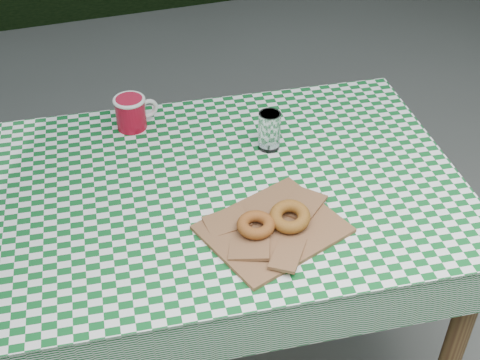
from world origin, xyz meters
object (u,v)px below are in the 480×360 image
paper_bag (273,228)px  coffee_mug (131,113)px  drinking_glass (269,131)px  table (221,283)px

paper_bag → coffee_mug: coffee_mug is taller
coffee_mug → drinking_glass: drinking_glass is taller
coffee_mug → paper_bag: bearing=-75.6°
paper_bag → coffee_mug: size_ratio=1.81×
paper_bag → drinking_glass: (0.11, 0.33, 0.05)m
table → drinking_glass: size_ratio=11.28×
table → paper_bag: paper_bag is taller
table → drinking_glass: (0.19, 0.12, 0.44)m
paper_bag → drinking_glass: bearing=71.6°
table → paper_bag: size_ratio=4.03×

